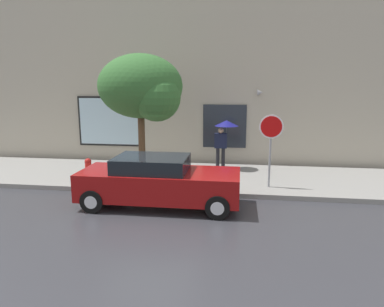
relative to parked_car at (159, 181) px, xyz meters
The scene contains 8 objects.
ground_plane 0.78m from the parked_car, behind, with size 60.00×60.00×0.00m, color #333338.
sidewalk 3.04m from the parked_car, 95.65° to the left, with size 20.00×4.00×0.15m, color gray.
building_facade 6.12m from the parked_car, 93.32° to the left, with size 20.00×0.67×7.00m.
parked_car is the anchor object (origin of this frame).
fire_hydrant 3.59m from the parked_car, 146.76° to the left, with size 0.30×0.44×0.74m.
pedestrian_with_umbrella 4.57m from the parked_car, 68.37° to the left, with size 0.91×0.91×1.91m.
street_tree 3.37m from the parked_car, 115.02° to the left, with size 2.82×2.40×4.27m.
stop_sign 3.85m from the parked_car, 29.24° to the left, with size 0.76×0.10×2.35m.
Camera 1 is at (2.55, -9.23, 3.42)m, focal length 32.52 mm.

